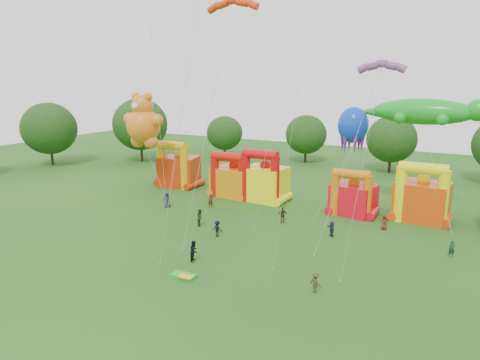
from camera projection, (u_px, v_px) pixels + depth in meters
The scene contains 23 objects.
ground at pixel (142, 302), 30.32m from camera, with size 160.00×160.00×0.00m, color #1D4E16.
tree_ring at pixel (130, 213), 29.93m from camera, with size 120.23×122.30×12.07m.
bouncy_castle_0 at pixel (178, 169), 62.89m from camera, with size 6.23×5.43×6.86m.
bouncy_castle_1 at pixel (233, 179), 57.65m from camera, with size 5.69×4.72×6.18m.
bouncy_castle_2 at pixel (264, 181), 55.27m from camera, with size 5.53×4.56×6.89m.
bouncy_castle_3 at pixel (353, 197), 49.62m from camera, with size 5.30×4.57×5.58m.
bouncy_castle_4 at pixel (422, 198), 47.41m from camera, with size 5.99×5.02×6.80m.
teddy_bear_kite at pixel (149, 147), 56.53m from camera, with size 9.30×5.22×13.89m.
gecko_kite at pixel (432, 155), 47.00m from camera, with size 14.52×9.06×13.49m.
octopus_kite at pixel (341, 161), 51.25m from camera, with size 3.70×10.68×12.32m.
parafoil_kites at pixel (234, 111), 43.07m from camera, with size 30.72×12.36×32.80m.
diamond_kites at pixel (260, 79), 37.95m from camera, with size 23.54×17.84×37.72m.
folded_kite_bundle at pixel (184, 276), 34.08m from camera, with size 2.04×1.16×0.31m.
spectator_0 at pixel (167, 200), 52.64m from camera, with size 0.94×0.61×1.93m, color #202236.
spectator_1 at pixel (211, 201), 52.62m from camera, with size 0.62×0.40×1.69m, color #4F1916.
spectator_2 at pixel (200, 217), 46.01m from camera, with size 0.91×0.71×1.87m, color #16381F.
spectator_3 at pixel (217, 229), 42.87m from camera, with size 1.06×0.61×1.65m, color black.
spectator_4 at pixel (283, 215), 46.95m from camera, with size 1.06×0.44×1.81m, color #44311B.
spectator_5 at pixel (332, 229), 42.92m from camera, with size 1.48×0.47×1.60m, color #222238.
spectator_6 at pixel (384, 222), 44.85m from camera, with size 0.78×0.51×1.59m, color #4D2216.
spectator_7 at pixel (452, 249), 37.95m from camera, with size 0.56×0.36×1.52m, color #163728.
spectator_8 at pixel (194, 251), 37.00m from camera, with size 0.91×0.71×1.88m, color black.
spectator_9 at pixel (315, 283), 31.57m from camera, with size 1.00×0.57×1.55m, color #3A3617.
Camera 1 is at (19.22, -20.92, 15.37)m, focal length 32.00 mm.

